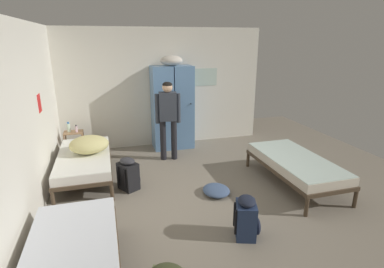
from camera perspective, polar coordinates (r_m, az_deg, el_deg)
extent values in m
plane|color=gray|center=(5.00, 0.86, -11.33)|extent=(8.44, 8.44, 0.00)
cube|color=silver|center=(7.06, -5.50, 8.55)|extent=(4.68, 0.06, 2.65)
cube|color=silver|center=(4.44, -28.84, 1.19)|extent=(0.06, 5.27, 2.65)
cube|color=#B7CCBC|center=(7.25, 2.58, 10.62)|extent=(0.55, 0.01, 0.40)
cube|color=red|center=(5.29, -26.69, 5.17)|extent=(0.01, 0.20, 0.28)
cube|color=#5B84B2|center=(6.82, -5.59, 4.79)|extent=(0.44, 0.52, 1.85)
cylinder|color=black|center=(6.55, -4.12, 5.43)|extent=(0.02, 0.03, 0.02)
cube|color=#5B84B2|center=(6.92, -1.83, 5.05)|extent=(0.44, 0.52, 1.85)
cylinder|color=black|center=(6.66, -0.24, 5.67)|extent=(0.02, 0.03, 0.02)
ellipsoid|color=beige|center=(6.72, -3.87, 13.58)|extent=(0.48, 0.36, 0.22)
cylinder|color=#99704C|center=(6.72, -22.66, -2.47)|extent=(0.03, 0.03, 0.55)
cylinder|color=#99704C|center=(6.68, -19.69, -2.24)|extent=(0.03, 0.03, 0.55)
cylinder|color=#99704C|center=(6.97, -22.45, -1.75)|extent=(0.03, 0.03, 0.55)
cylinder|color=#99704C|center=(6.94, -19.59, -1.51)|extent=(0.03, 0.03, 0.55)
cube|color=#99704C|center=(6.85, -21.02, -2.64)|extent=(0.38, 0.30, 0.02)
cube|color=#99704C|center=(6.74, -21.36, 0.30)|extent=(0.38, 0.30, 0.02)
cylinder|color=#473828|center=(4.32, -26.00, -16.15)|extent=(0.06, 0.06, 0.28)
cylinder|color=#473828|center=(4.24, -14.37, -15.50)|extent=(0.06, 0.06, 0.28)
cube|color=#473828|center=(3.41, -21.48, -21.83)|extent=(0.90, 1.90, 0.06)
cube|color=silver|center=(3.35, -21.68, -20.49)|extent=(0.87, 1.84, 0.14)
cube|color=silver|center=(3.31, -21.83, -19.45)|extent=(0.86, 1.82, 0.01)
cylinder|color=#473828|center=(6.49, 17.13, -3.83)|extent=(0.06, 0.06, 0.28)
cylinder|color=#473828|center=(6.08, 10.45, -4.74)|extent=(0.06, 0.06, 0.28)
cylinder|color=#473828|center=(5.20, 28.27, -10.66)|extent=(0.06, 0.06, 0.28)
cylinder|color=#473828|center=(4.69, 20.66, -12.72)|extent=(0.06, 0.06, 0.28)
cube|color=#473828|center=(5.50, 18.76, -5.95)|extent=(0.90, 1.90, 0.06)
cube|color=beige|center=(5.46, 18.86, -4.98)|extent=(0.87, 1.84, 0.14)
cube|color=silver|center=(5.44, 18.94, -4.25)|extent=(0.86, 1.82, 0.01)
cylinder|color=#473828|center=(5.00, -24.59, -11.23)|extent=(0.06, 0.06, 0.28)
cylinder|color=#473828|center=(4.93, -14.77, -10.57)|extent=(0.06, 0.06, 0.28)
cylinder|color=#473828|center=(6.67, -22.56, -3.83)|extent=(0.06, 0.06, 0.28)
cylinder|color=#473828|center=(6.62, -15.34, -3.25)|extent=(0.06, 0.06, 0.28)
cube|color=#473828|center=(5.71, -19.45, -5.15)|extent=(0.90, 1.90, 0.06)
cube|color=silver|center=(5.68, -19.55, -4.21)|extent=(0.87, 1.84, 0.14)
cube|color=white|center=(5.65, -19.63, -3.50)|extent=(0.86, 1.82, 0.01)
ellipsoid|color=#D1C67F|center=(5.62, -18.71, -1.87)|extent=(0.67, 0.62, 0.30)
cylinder|color=black|center=(6.28, -3.38, -1.08)|extent=(0.12, 0.12, 0.83)
cylinder|color=black|center=(6.26, -5.43, -1.17)|extent=(0.12, 0.12, 0.83)
cube|color=#333842|center=(6.08, -4.56, 5.16)|extent=(0.37, 0.25, 0.57)
cylinder|color=#333842|center=(6.11, -2.54, 4.85)|extent=(0.08, 0.08, 0.59)
cylinder|color=#333842|center=(6.08, -6.56, 4.71)|extent=(0.08, 0.08, 0.59)
sphere|color=#DBAD89|center=(6.01, -4.64, 8.72)|extent=(0.20, 0.20, 0.20)
ellipsoid|color=black|center=(6.01, -4.65, 9.20)|extent=(0.19, 0.19, 0.11)
cylinder|color=silver|center=(6.74, -22.11, 1.09)|extent=(0.07, 0.07, 0.18)
cylinder|color=#2666B2|center=(6.72, -22.21, 1.95)|extent=(0.04, 0.04, 0.03)
cylinder|color=beige|center=(6.68, -20.86, 0.86)|extent=(0.05, 0.05, 0.13)
cylinder|color=black|center=(6.66, -20.93, 1.49)|extent=(0.03, 0.03, 0.03)
cube|color=navy|center=(4.02, 10.03, -15.59)|extent=(0.33, 0.38, 0.46)
ellipsoid|color=black|center=(4.09, 12.14, -16.51)|extent=(0.15, 0.25, 0.20)
ellipsoid|color=black|center=(3.88, 10.25, -12.24)|extent=(0.30, 0.34, 0.10)
cube|color=black|center=(3.92, 8.18, -16.04)|extent=(0.04, 0.06, 0.32)
cube|color=black|center=(4.07, 7.95, -14.67)|extent=(0.04, 0.06, 0.32)
cube|color=black|center=(5.20, -11.85, -7.73)|extent=(0.37, 0.40, 0.46)
ellipsoid|color=#2D2D33|center=(5.31, -10.46, -8.07)|extent=(0.19, 0.25, 0.20)
ellipsoid|color=#2D2D33|center=(5.09, -12.04, -4.97)|extent=(0.33, 0.36, 0.10)
cube|color=black|center=(5.05, -12.54, -8.24)|extent=(0.05, 0.06, 0.32)
cube|color=black|center=(5.19, -13.66, -7.63)|extent=(0.05, 0.06, 0.32)
ellipsoid|color=#42567A|center=(5.02, 4.56, -10.47)|extent=(0.43, 0.49, 0.12)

